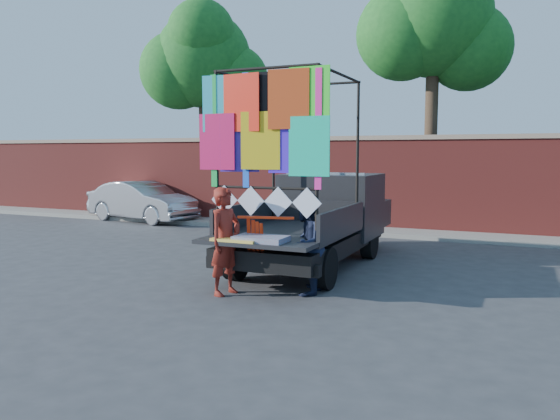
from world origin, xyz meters
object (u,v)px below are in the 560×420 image
at_px(pickup_truck, 323,218).
at_px(man, 306,244).
at_px(sedan, 142,201).
at_px(woman, 225,241).

bearing_deg(pickup_truck, man, -76.13).
relative_size(sedan, man, 2.48).
xyz_separation_m(sedan, woman, (6.83, -6.77, 0.19)).
xyz_separation_m(pickup_truck, sedan, (-7.31, 3.74, -0.24)).
bearing_deg(man, woman, -72.94).
bearing_deg(woman, pickup_truck, 3.70).
height_order(sedan, man, man).
bearing_deg(man, sedan, -135.17).
bearing_deg(woman, sedan, 58.05).
height_order(pickup_truck, man, pickup_truck).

